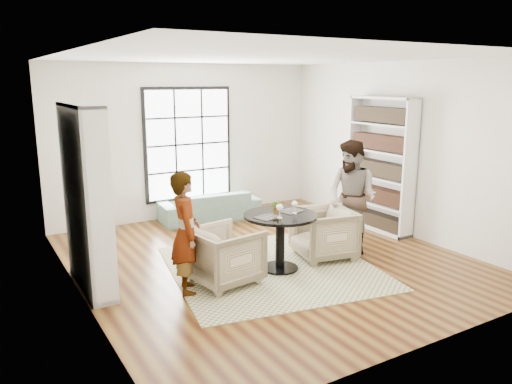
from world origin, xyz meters
TOP-DOWN VIEW (x-y plane):
  - ground at (0.00, 0.00)m, footprint 6.00×6.00m
  - room_shell at (0.00, 0.54)m, footprint 6.00×6.01m
  - rug at (-0.15, -0.35)m, footprint 3.30×3.30m
  - pedestal_table at (-0.09, -0.46)m, footprint 1.04×1.04m
  - sofa at (0.19, 2.45)m, footprint 1.98×0.92m
  - armchair_left at (-0.99, -0.48)m, footprint 0.97×0.95m
  - armchair_right at (0.76, -0.38)m, footprint 1.00×0.98m
  - person_left at (-1.54, -0.48)m, footprint 0.52×0.66m
  - person_right at (1.31, -0.38)m, footprint 0.86×1.00m
  - placemat_left at (-0.32, -0.50)m, footprint 0.39×0.34m
  - placemat_right at (0.14, -0.40)m, footprint 0.39×0.34m
  - cutlery_left at (-0.32, -0.50)m, footprint 0.19×0.25m
  - cutlery_right at (0.14, -0.40)m, footprint 0.19×0.25m
  - wine_glass_left at (-0.21, -0.62)m, footprint 0.09×0.09m
  - wine_glass_right at (0.11, -0.53)m, footprint 0.08×0.08m
  - flower_centerpiece at (-0.12, -0.43)m, footprint 0.22×0.20m

SIDE VIEW (x-z plane):
  - ground at x=0.00m, z-range 0.00..0.00m
  - rug at x=-0.15m, z-range 0.00..0.01m
  - sofa at x=0.19m, z-range 0.00..0.56m
  - armchair_left at x=-0.99m, z-range 0.00..0.78m
  - armchair_right at x=0.76m, z-range 0.00..0.78m
  - pedestal_table at x=-0.09m, z-range 0.18..1.02m
  - person_left at x=-1.54m, z-range 0.00..1.58m
  - placemat_left at x=-0.32m, z-range 0.83..0.84m
  - placemat_right at x=0.14m, z-range 0.83..0.84m
  - cutlery_left at x=-0.32m, z-range 0.84..0.84m
  - cutlery_right at x=0.14m, z-range 0.84..0.84m
  - person_right at x=1.31m, z-range 0.00..1.78m
  - flower_centerpiece at x=-0.12m, z-range 0.83..1.05m
  - wine_glass_right at x=0.11m, z-range 0.87..1.06m
  - wine_glass_left at x=-0.21m, z-range 0.87..1.07m
  - room_shell at x=0.00m, z-range -1.74..4.26m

